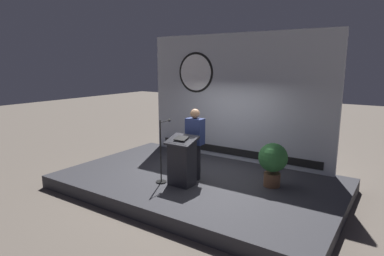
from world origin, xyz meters
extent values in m
plane|color=#6B6056|center=(0.00, 0.00, 0.00)|extent=(40.00, 40.00, 0.00)
cube|color=#333338|center=(0.00, 0.00, 0.15)|extent=(6.40, 4.00, 0.30)
cube|color=#B2B7C1|center=(0.00, 1.85, 2.02)|extent=(5.36, 0.10, 3.44)
cylinder|color=black|center=(-1.26, 1.80, 2.69)|extent=(1.15, 0.02, 1.15)
cylinder|color=white|center=(-1.26, 1.79, 2.69)|extent=(1.03, 0.02, 1.03)
cube|color=black|center=(0.00, 1.79, 0.52)|extent=(4.82, 0.02, 0.20)
cube|color=#26262B|center=(-0.06, -0.60, 0.79)|extent=(0.52, 0.40, 0.98)
cube|color=#26262B|center=(-0.06, -0.60, 1.31)|extent=(0.64, 0.49, 0.19)
cube|color=black|center=(-0.06, -0.62, 1.36)|extent=(0.28, 0.20, 0.08)
cylinder|color=black|center=(-0.03, -0.12, 0.72)|extent=(0.26, 0.26, 0.84)
cube|color=navy|center=(-0.03, -0.12, 1.43)|extent=(0.40, 0.24, 0.59)
sphere|color=#997051|center=(-0.03, -0.12, 1.84)|extent=(0.22, 0.22, 0.22)
cylinder|color=black|center=(-0.53, -0.75, 0.31)|extent=(0.24, 0.24, 0.02)
cylinder|color=black|center=(-0.53, -0.75, 1.02)|extent=(0.03, 0.03, 1.43)
cylinder|color=black|center=(-0.53, -0.59, 1.68)|extent=(0.02, 0.33, 0.02)
sphere|color=#262626|center=(-0.53, -0.42, 1.68)|extent=(0.07, 0.07, 0.07)
cylinder|color=brown|center=(1.63, 0.43, 0.45)|extent=(0.36, 0.36, 0.30)
sphere|color=#2D6B33|center=(1.63, 0.43, 0.95)|extent=(0.63, 0.63, 0.63)
camera|label=1|loc=(3.93, -6.18, 2.95)|focal=30.48mm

